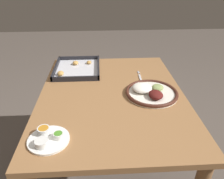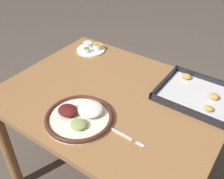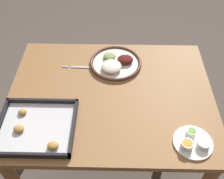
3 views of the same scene
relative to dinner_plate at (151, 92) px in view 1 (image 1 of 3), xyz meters
name	(u,v)px [view 1 (image 1 of 3)]	position (x,y,z in m)	size (l,w,h in m)	color
ground_plane	(112,176)	(0.02, 0.22, -0.72)	(8.00, 8.00, 0.00)	#564C44
dining_table	(112,110)	(0.02, 0.22, -0.13)	(1.05, 0.81, 0.71)	olive
dinner_plate	(151,92)	(0.00, 0.00, 0.00)	(0.30, 0.30, 0.05)	white
fork	(141,79)	(0.18, 0.03, -0.01)	(0.22, 0.02, 0.00)	silver
saucer_plate	(48,138)	(-0.34, 0.51, 0.00)	(0.17, 0.17, 0.04)	white
baking_tray	(77,68)	(0.36, 0.44, 0.00)	(0.35, 0.31, 0.03)	black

